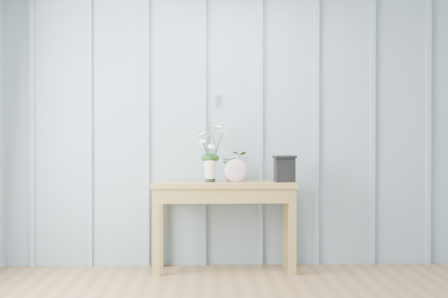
{
  "coord_description": "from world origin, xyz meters",
  "views": [
    {
      "loc": [
        -0.22,
        -3.25,
        1.1
      ],
      "look_at": [
        -0.08,
        1.94,
        1.03
      ],
      "focal_mm": 50.0,
      "sensor_mm": 36.0,
      "label": 1
    }
  ],
  "objects_px": {
    "sideboard": "(224,196)",
    "felt_disc_vessel": "(236,171)",
    "daisy_vase": "(210,143)",
    "carved_box": "(284,168)"
  },
  "relations": [
    {
      "from": "sideboard",
      "to": "carved_box",
      "type": "relative_size",
      "value": 5.35
    },
    {
      "from": "felt_disc_vessel",
      "to": "carved_box",
      "type": "distance_m",
      "value": 0.41
    },
    {
      "from": "felt_disc_vessel",
      "to": "carved_box",
      "type": "bearing_deg",
      "value": 4.52
    },
    {
      "from": "sideboard",
      "to": "felt_disc_vessel",
      "type": "relative_size",
      "value": 6.13
    },
    {
      "from": "sideboard",
      "to": "daisy_vase",
      "type": "relative_size",
      "value": 2.28
    },
    {
      "from": "carved_box",
      "to": "daisy_vase",
      "type": "bearing_deg",
      "value": 177.29
    },
    {
      "from": "felt_disc_vessel",
      "to": "daisy_vase",
      "type": "bearing_deg",
      "value": 173.31
    },
    {
      "from": "daisy_vase",
      "to": "carved_box",
      "type": "height_order",
      "value": "daisy_vase"
    },
    {
      "from": "carved_box",
      "to": "felt_disc_vessel",
      "type": "bearing_deg",
      "value": -178.81
    },
    {
      "from": "sideboard",
      "to": "felt_disc_vessel",
      "type": "height_order",
      "value": "felt_disc_vessel"
    }
  ]
}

